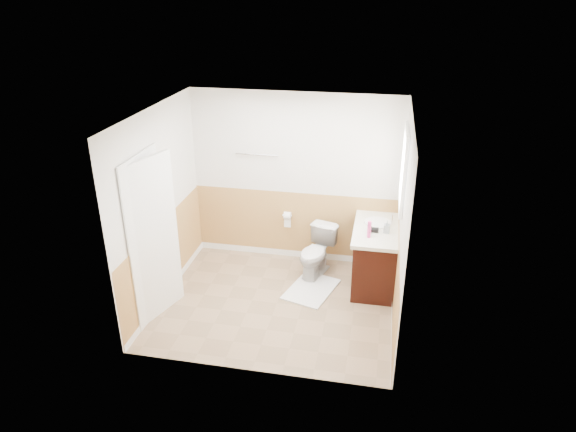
% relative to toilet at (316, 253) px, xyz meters
% --- Properties ---
extents(floor, '(3.00, 3.00, 0.00)m').
position_rel_toilet_xyz_m(floor, '(-0.39, -0.83, -0.35)').
color(floor, '#8C7051').
rests_on(floor, ground).
extents(ceiling, '(3.00, 3.00, 0.00)m').
position_rel_toilet_xyz_m(ceiling, '(-0.39, -0.83, 2.15)').
color(ceiling, white).
rests_on(ceiling, floor).
extents(wall_back, '(3.00, 0.00, 3.00)m').
position_rel_toilet_xyz_m(wall_back, '(-0.39, 0.47, 0.90)').
color(wall_back, silver).
rests_on(wall_back, floor).
extents(wall_front, '(3.00, 0.00, 3.00)m').
position_rel_toilet_xyz_m(wall_front, '(-0.39, -2.13, 0.90)').
color(wall_front, silver).
rests_on(wall_front, floor).
extents(wall_left, '(0.00, 3.00, 3.00)m').
position_rel_toilet_xyz_m(wall_left, '(-1.89, -0.83, 0.90)').
color(wall_left, silver).
rests_on(wall_left, floor).
extents(wall_right, '(0.00, 3.00, 3.00)m').
position_rel_toilet_xyz_m(wall_right, '(1.11, -0.83, 0.90)').
color(wall_right, silver).
rests_on(wall_right, floor).
extents(wainscot_back, '(3.00, 0.00, 3.00)m').
position_rel_toilet_xyz_m(wainscot_back, '(-0.39, 0.46, 0.15)').
color(wainscot_back, tan).
rests_on(wainscot_back, floor).
extents(wainscot_front, '(3.00, 0.00, 3.00)m').
position_rel_toilet_xyz_m(wainscot_front, '(-0.39, -2.11, 0.15)').
color(wainscot_front, tan).
rests_on(wainscot_front, floor).
extents(wainscot_left, '(0.00, 2.60, 2.60)m').
position_rel_toilet_xyz_m(wainscot_left, '(-1.88, -0.83, 0.15)').
color(wainscot_left, tan).
rests_on(wainscot_left, floor).
extents(wainscot_right, '(0.00, 2.60, 2.60)m').
position_rel_toilet_xyz_m(wainscot_right, '(1.09, -0.83, 0.15)').
color(wainscot_right, tan).
rests_on(wainscot_right, floor).
extents(toilet, '(0.57, 0.77, 0.70)m').
position_rel_toilet_xyz_m(toilet, '(0.00, 0.00, 0.00)').
color(toilet, silver).
rests_on(toilet, floor).
extents(bath_mat, '(0.76, 0.92, 0.02)m').
position_rel_toilet_xyz_m(bath_mat, '(0.00, -0.43, -0.34)').
color(bath_mat, white).
rests_on(bath_mat, floor).
extents(vanity_cabinet, '(0.55, 1.10, 0.80)m').
position_rel_toilet_xyz_m(vanity_cabinet, '(0.82, -0.08, 0.05)').
color(vanity_cabinet, black).
rests_on(vanity_cabinet, floor).
extents(vanity_knob_left, '(0.03, 0.03, 0.03)m').
position_rel_toilet_xyz_m(vanity_knob_left, '(0.52, -0.18, 0.20)').
color(vanity_knob_left, silver).
rests_on(vanity_knob_left, vanity_cabinet).
extents(vanity_knob_right, '(0.03, 0.03, 0.03)m').
position_rel_toilet_xyz_m(vanity_knob_right, '(0.52, 0.02, 0.20)').
color(vanity_knob_right, silver).
rests_on(vanity_knob_right, vanity_cabinet).
extents(countertop, '(0.60, 1.15, 0.05)m').
position_rel_toilet_xyz_m(countertop, '(0.81, -0.08, 0.48)').
color(countertop, beige).
rests_on(countertop, vanity_cabinet).
extents(sink_basin, '(0.36, 0.36, 0.02)m').
position_rel_toilet_xyz_m(sink_basin, '(0.82, 0.07, 0.51)').
color(sink_basin, white).
rests_on(sink_basin, countertop).
extents(faucet, '(0.02, 0.02, 0.14)m').
position_rel_toilet_xyz_m(faucet, '(1.00, 0.07, 0.57)').
color(faucet, silver).
rests_on(faucet, countertop).
extents(lotion_bottle, '(0.05, 0.05, 0.22)m').
position_rel_toilet_xyz_m(lotion_bottle, '(0.72, -0.37, 0.61)').
color(lotion_bottle, '#E13A8C').
rests_on(lotion_bottle, countertop).
extents(soap_dispenser, '(0.08, 0.08, 0.17)m').
position_rel_toilet_xyz_m(soap_dispenser, '(0.94, -0.20, 0.59)').
color(soap_dispenser, '#8E98A0').
rests_on(soap_dispenser, countertop).
extents(hair_dryer_body, '(0.14, 0.07, 0.07)m').
position_rel_toilet_xyz_m(hair_dryer_body, '(0.77, -0.22, 0.54)').
color(hair_dryer_body, black).
rests_on(hair_dryer_body, countertop).
extents(hair_dryer_handle, '(0.03, 0.03, 0.07)m').
position_rel_toilet_xyz_m(hair_dryer_handle, '(0.74, -0.14, 0.51)').
color(hair_dryer_handle, black).
rests_on(hair_dryer_handle, countertop).
extents(mirror_panel, '(0.02, 0.35, 0.90)m').
position_rel_toilet_xyz_m(mirror_panel, '(1.08, 0.27, 1.20)').
color(mirror_panel, silver).
rests_on(mirror_panel, wall_right).
extents(window_frame, '(0.04, 0.80, 1.00)m').
position_rel_toilet_xyz_m(window_frame, '(1.08, -0.24, 1.40)').
color(window_frame, white).
rests_on(window_frame, wall_right).
extents(window_glass, '(0.01, 0.70, 0.90)m').
position_rel_toilet_xyz_m(window_glass, '(1.09, -0.24, 1.40)').
color(window_glass, white).
rests_on(window_glass, wall_right).
extents(door, '(0.29, 0.78, 2.04)m').
position_rel_toilet_xyz_m(door, '(-1.79, -1.28, 0.67)').
color(door, white).
rests_on(door, wall_left).
extents(door_frame, '(0.02, 0.92, 2.10)m').
position_rel_toilet_xyz_m(door_frame, '(-1.87, -1.28, 0.68)').
color(door_frame, white).
rests_on(door_frame, wall_left).
extents(door_knob, '(0.06, 0.06, 0.06)m').
position_rel_toilet_xyz_m(door_knob, '(-1.73, -0.95, 0.60)').
color(door_knob, silver).
rests_on(door_knob, door).
extents(towel_bar, '(0.62, 0.02, 0.02)m').
position_rel_toilet_xyz_m(towel_bar, '(-0.94, 0.42, 1.25)').
color(towel_bar, silver).
rests_on(towel_bar, wall_back).
extents(tp_holder_bar, '(0.14, 0.02, 0.02)m').
position_rel_toilet_xyz_m(tp_holder_bar, '(-0.49, 0.40, 0.35)').
color(tp_holder_bar, silver).
rests_on(tp_holder_bar, wall_back).
extents(tp_roll, '(0.10, 0.11, 0.11)m').
position_rel_toilet_xyz_m(tp_roll, '(-0.49, 0.40, 0.35)').
color(tp_roll, white).
rests_on(tp_roll, tp_holder_bar).
extents(tp_sheet, '(0.10, 0.01, 0.16)m').
position_rel_toilet_xyz_m(tp_sheet, '(-0.49, 0.40, 0.24)').
color(tp_sheet, white).
rests_on(tp_sheet, tp_roll).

